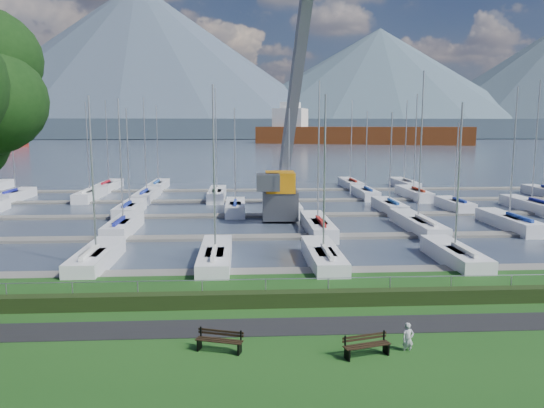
{
  "coord_description": "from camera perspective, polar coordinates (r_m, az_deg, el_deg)",
  "views": [
    {
      "loc": [
        -2.1,
        -24.25,
        8.45
      ],
      "look_at": [
        0.0,
        12.0,
        3.0
      ],
      "focal_mm": 35.0,
      "sensor_mm": 36.0,
      "label": 1
    }
  ],
  "objects": [
    {
      "name": "hedge",
      "position": [
        25.28,
        1.65,
        -10.16
      ],
      "size": [
        80.0,
        0.7,
        0.7
      ],
      "primitive_type": "cube",
      "color": "black",
      "rests_on": "grass"
    },
    {
      "name": "fence",
      "position": [
        25.4,
        1.58,
        -8.05
      ],
      "size": [
        80.0,
        0.04,
        0.04
      ],
      "primitive_type": "cylinder",
      "rotation": [
        0.0,
        1.57,
        0.0
      ],
      "color": "#94969D",
      "rests_on": "grass"
    },
    {
      "name": "docks",
      "position": [
        51.04,
        -0.91,
        -1.25
      ],
      "size": [
        90.0,
        41.6,
        0.25
      ],
      "color": "slate",
      "rests_on": "water"
    },
    {
      "name": "person",
      "position": [
        21.12,
        14.43,
        -13.5
      ],
      "size": [
        0.49,
        0.35,
        1.24
      ],
      "primitive_type": "imported",
      "rotation": [
        0.0,
        0.0,
        0.13
      ],
      "color": "#A9A8AF",
      "rests_on": "grass"
    },
    {
      "name": "bench_right",
      "position": [
        20.43,
        10.12,
        -14.75
      ],
      "size": [
        1.85,
        0.88,
        0.85
      ],
      "rotation": [
        0.0,
        0.0,
        0.27
      ],
      "color": "black",
      "rests_on": "grass"
    },
    {
      "name": "sailboat_fleet",
      "position": [
        52.45,
        -1.29,
        5.32
      ],
      "size": [
        76.06,
        49.92,
        13.38
      ],
      "color": "#2038A4",
      "rests_on": "water"
    },
    {
      "name": "mountains",
      "position": [
        430.68,
        -2.1,
        13.62
      ],
      "size": [
        1190.0,
        360.0,
        115.0
      ],
      "color": "#3B4457",
      "rests_on": "water"
    },
    {
      "name": "bench_left",
      "position": [
        20.62,
        -5.66,
        -14.43
      ],
      "size": [
        1.84,
        0.94,
        0.85
      ],
      "rotation": [
        0.0,
        0.0,
        -0.31
      ],
      "color": "black",
      "rests_on": "grass"
    },
    {
      "name": "crane",
      "position": [
        49.29,
        1.3,
        4.9
      ],
      "size": [
        5.36,
        13.25,
        22.35
      ],
      "rotation": [
        0.0,
        0.0,
        -0.03
      ],
      "color": "#4F5156",
      "rests_on": "water"
    },
    {
      "name": "path",
      "position": [
        22.96,
        2.22,
        -13.03
      ],
      "size": [
        160.0,
        2.0,
        0.04
      ],
      "primitive_type": "cube",
      "color": "black",
      "rests_on": "grass"
    },
    {
      "name": "water",
      "position": [
        284.4,
        -2.91,
        6.74
      ],
      "size": [
        800.0,
        540.0,
        0.2
      ],
      "primitive_type": "cube",
      "color": "#3C4758"
    },
    {
      "name": "cargo_ship_mid",
      "position": [
        248.68,
        8.63,
        7.31
      ],
      "size": [
        97.29,
        50.33,
        21.5
      ],
      "rotation": [
        0.0,
        0.0,
        -0.35
      ],
      "color": "brown",
      "rests_on": "water"
    },
    {
      "name": "foothill",
      "position": [
        354.27,
        -3.0,
        8.12
      ],
      "size": [
        900.0,
        80.0,
        12.0
      ],
      "primitive_type": "cube",
      "color": "#3A4855",
      "rests_on": "water"
    }
  ]
}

